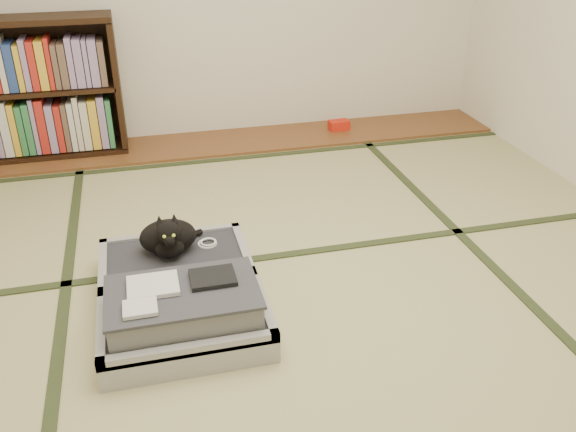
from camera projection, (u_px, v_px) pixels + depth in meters
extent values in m
plane|color=#C3B782|center=(297.00, 303.00, 2.70)|extent=(4.50, 4.50, 0.00)
cube|color=brown|center=(225.00, 142.00, 4.41)|extent=(4.00, 0.50, 0.02)
cube|color=red|center=(339.00, 125.00, 4.60)|extent=(0.16, 0.10, 0.07)
cube|color=#2D381E|center=(60.00, 338.00, 2.48)|extent=(0.05, 4.50, 0.01)
cube|color=#2D381E|center=(498.00, 272.00, 2.92)|extent=(0.05, 4.50, 0.01)
cube|color=#2D381E|center=(276.00, 256.00, 3.04)|extent=(4.00, 0.05, 0.01)
cube|color=#2D381E|center=(232.00, 159.00, 4.15)|extent=(4.00, 0.05, 0.01)
cube|color=black|center=(117.00, 84.00, 4.10)|extent=(0.04, 0.30, 0.83)
cube|color=black|center=(31.00, 153.00, 4.17)|extent=(1.29, 0.30, 0.04)
cube|color=black|center=(3.00, 21.00, 3.76)|extent=(1.29, 0.30, 0.04)
cube|color=black|center=(18.00, 91.00, 3.96)|extent=(1.24, 0.30, 0.03)
cube|color=black|center=(21.00, 85.00, 4.08)|extent=(1.29, 0.02, 0.83)
cube|color=gray|center=(25.00, 124.00, 4.05)|extent=(1.16, 0.21, 0.35)
cube|color=gray|center=(11.00, 62.00, 3.86)|extent=(1.16, 0.21, 0.31)
cube|color=#A0A1A5|center=(186.00, 329.00, 2.45)|extent=(0.68, 0.45, 0.12)
cube|color=#2F2F36|center=(185.00, 323.00, 2.43)|extent=(0.60, 0.38, 0.09)
cube|color=#A0A1A5|center=(190.00, 350.00, 2.24)|extent=(0.68, 0.04, 0.05)
cube|color=#A0A1A5|center=(180.00, 287.00, 2.60)|extent=(0.68, 0.04, 0.05)
cube|color=#A0A1A5|center=(102.00, 329.00, 2.35)|extent=(0.04, 0.45, 0.05)
cube|color=#A0A1A5|center=(263.00, 304.00, 2.49)|extent=(0.04, 0.45, 0.05)
cube|color=#A0A1A5|center=(176.00, 269.00, 2.83)|extent=(0.68, 0.45, 0.12)
cube|color=#2F2F36|center=(175.00, 264.00, 2.82)|extent=(0.60, 0.38, 0.09)
cube|color=#A0A1A5|center=(179.00, 283.00, 2.63)|extent=(0.68, 0.04, 0.05)
cube|color=#A0A1A5|center=(171.00, 236.00, 2.98)|extent=(0.68, 0.04, 0.05)
cube|color=#A0A1A5|center=(103.00, 267.00, 2.74)|extent=(0.04, 0.45, 0.05)
cube|color=#A0A1A5|center=(243.00, 249.00, 2.87)|extent=(0.04, 0.45, 0.05)
cylinder|color=black|center=(179.00, 284.00, 2.61)|extent=(0.61, 0.02, 0.02)
cube|color=gray|center=(184.00, 306.00, 2.40)|extent=(0.58, 0.35, 0.12)
cube|color=#3D3E45|center=(182.00, 292.00, 2.36)|extent=(0.59, 0.37, 0.01)
cube|color=silver|center=(153.00, 286.00, 2.37)|extent=(0.20, 0.16, 0.02)
cube|color=black|center=(213.00, 277.00, 2.42)|extent=(0.18, 0.14, 0.02)
cube|color=silver|center=(140.00, 308.00, 2.24)|extent=(0.13, 0.11, 0.02)
cube|color=white|center=(137.00, 372.00, 2.22)|extent=(0.05, 0.01, 0.04)
cube|color=white|center=(168.00, 370.00, 2.25)|extent=(0.05, 0.01, 0.03)
cube|color=orange|center=(251.00, 353.00, 2.31)|extent=(0.05, 0.01, 0.03)
cube|color=#197F33|center=(235.00, 352.00, 2.29)|extent=(0.04, 0.01, 0.03)
ellipsoid|color=black|center=(168.00, 237.00, 2.80)|extent=(0.26, 0.17, 0.16)
ellipsoid|color=black|center=(170.00, 248.00, 2.75)|extent=(0.13, 0.09, 0.09)
ellipsoid|color=black|center=(168.00, 232.00, 2.68)|extent=(0.11, 0.10, 0.11)
sphere|color=black|center=(169.00, 241.00, 2.65)|extent=(0.05, 0.05, 0.05)
cone|color=black|center=(159.00, 220.00, 2.66)|extent=(0.04, 0.05, 0.05)
cone|color=black|center=(174.00, 218.00, 2.67)|extent=(0.04, 0.05, 0.05)
sphere|color=#A5BF33|center=(164.00, 237.00, 2.63)|extent=(0.02, 0.02, 0.02)
sphere|color=#A5BF33|center=(174.00, 235.00, 2.64)|extent=(0.02, 0.02, 0.02)
cylinder|color=black|center=(187.00, 237.00, 2.92)|extent=(0.16, 0.09, 0.03)
torus|color=white|center=(207.00, 244.00, 2.89)|extent=(0.09, 0.09, 0.01)
torus|color=white|center=(208.00, 242.00, 2.88)|extent=(0.08, 0.08, 0.01)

